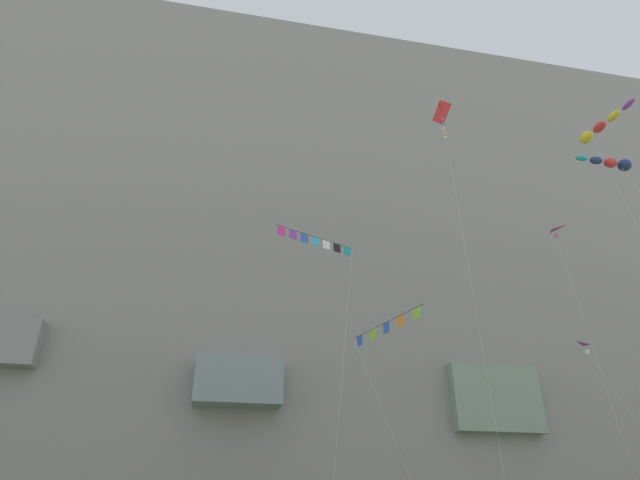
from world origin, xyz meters
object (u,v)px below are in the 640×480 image
(kite_windsock_low_right, at_px, (613,165))
(kite_windsock_mid_center, at_px, (599,129))
(kite_banner_mid_left, at_px, (316,247))
(kite_diamond_high_right, at_px, (444,125))
(kite_delta_low_left, at_px, (598,358))
(kite_banner_near_cliff, at_px, (387,333))
(kite_delta_mid_right, at_px, (561,256))

(kite_windsock_low_right, relative_size, kite_windsock_mid_center, 0.66)
(kite_banner_mid_left, bearing_deg, kite_windsock_low_right, -57.33)
(kite_windsock_low_right, bearing_deg, kite_diamond_high_right, 94.26)
(kite_delta_low_left, height_order, kite_banner_near_cliff, kite_delta_low_left)
(kite_delta_mid_right, distance_m, kite_banner_near_cliff, 12.40)
(kite_banner_near_cliff, xyz_separation_m, kite_banner_mid_left, (-3.95, 1.92, 6.36))
(kite_delta_low_left, height_order, kite_windsock_mid_center, kite_windsock_mid_center)
(kite_delta_mid_right, distance_m, kite_windsock_low_right, 12.30)
(kite_delta_low_left, bearing_deg, kite_banner_mid_left, -175.00)
(kite_delta_mid_right, relative_size, kite_banner_mid_left, 0.98)
(kite_delta_low_left, relative_size, kite_banner_mid_left, 0.72)
(kite_delta_low_left, xyz_separation_m, kite_banner_mid_left, (-20.86, -1.83, 5.94))
(kite_delta_mid_right, relative_size, kite_windsock_low_right, 1.17)
(kite_diamond_high_right, xyz_separation_m, kite_delta_low_left, (11.94, 4.95, -15.37))
(kite_diamond_high_right, distance_m, kite_banner_near_cliff, 16.60)
(kite_windsock_mid_center, bearing_deg, kite_delta_low_left, 68.45)
(kite_banner_near_cliff, xyz_separation_m, kite_windsock_mid_center, (12.88, -6.48, 12.31))
(kite_windsock_low_right, distance_m, kite_banner_mid_left, 18.46)
(kite_windsock_low_right, xyz_separation_m, kite_windsock_mid_center, (7.00, 6.94, 8.93))
(kite_banner_near_cliff, xyz_separation_m, kite_windsock_low_right, (5.88, -13.42, 3.38))
(kite_delta_mid_right, distance_m, kite_delta_low_left, 9.64)
(kite_windsock_low_right, distance_m, kite_windsock_mid_center, 13.30)
(kite_delta_mid_right, distance_m, kite_banner_mid_left, 15.69)
(kite_delta_mid_right, distance_m, kite_diamond_high_right, 12.42)
(kite_windsock_mid_center, bearing_deg, kite_banner_mid_left, 153.49)
(kite_windsock_mid_center, bearing_deg, kite_delta_mid_right, 113.77)
(kite_diamond_high_right, xyz_separation_m, kite_windsock_mid_center, (7.91, -5.27, -3.48))
(kite_delta_mid_right, xyz_separation_m, kite_banner_mid_left, (-15.03, 4.30, 1.32))
(kite_diamond_high_right, height_order, kite_banner_near_cliff, kite_diamond_high_right)
(kite_diamond_high_right, height_order, kite_banner_mid_left, kite_diamond_high_right)
(kite_banner_near_cliff, bearing_deg, kite_windsock_low_right, -66.32)
(kite_windsock_low_right, bearing_deg, kite_windsock_mid_center, 44.76)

